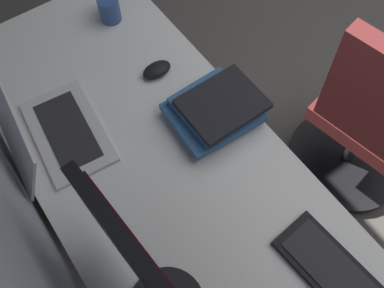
# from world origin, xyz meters

# --- Properties ---
(desk) EXTENTS (1.85, 0.71, 0.73)m
(desk) POSITION_xyz_m (0.15, 1.61, 0.66)
(desk) COLOR white
(desk) RESTS_ON ground
(drawer_pedestal) EXTENTS (0.40, 0.51, 0.69)m
(drawer_pedestal) POSITION_xyz_m (0.43, 1.64, 0.35)
(drawer_pedestal) COLOR white
(drawer_pedestal) RESTS_ON ground
(laptop_leftmost) EXTENTS (0.37, 0.31, 0.20)m
(laptop_leftmost) POSITION_xyz_m (0.52, 1.84, 0.78)
(laptop_leftmost) COLOR silver
(laptop_leftmost) RESTS_ON desk
(keyboard_main) EXTENTS (0.43, 0.17, 0.02)m
(keyboard_main) POSITION_xyz_m (-0.33, 1.41, 0.74)
(keyboard_main) COLOR black
(keyboard_main) RESTS_ON desk
(mouse_main) EXTENTS (0.06, 0.10, 0.03)m
(mouse_main) POSITION_xyz_m (0.55, 1.43, 0.75)
(mouse_main) COLOR black
(mouse_main) RESTS_ON desk
(book_stack_near) EXTENTS (0.24, 0.28, 0.09)m
(book_stack_near) POSITION_xyz_m (0.29, 1.38, 0.78)
(book_stack_near) COLOR black
(book_stack_near) RESTS_ON desk
(coffee_mug) EXTENTS (0.12, 0.08, 0.09)m
(coffee_mug) POSITION_xyz_m (0.86, 1.43, 0.78)
(coffee_mug) COLOR #335193
(coffee_mug) RESTS_ON desk
(office_chair) EXTENTS (0.56, 0.59, 0.97)m
(office_chair) POSITION_xyz_m (0.03, 0.78, 0.46)
(office_chair) COLOR maroon
(office_chair) RESTS_ON ground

